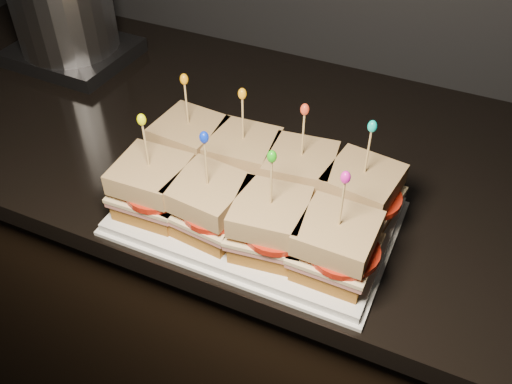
% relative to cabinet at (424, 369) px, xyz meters
% --- Properties ---
extents(cabinet, '(2.30, 0.59, 0.88)m').
position_rel_cabinet_xyz_m(cabinet, '(0.00, 0.00, 0.00)').
color(cabinet, black).
rests_on(cabinet, ground).
extents(granite_slab, '(2.34, 0.63, 0.04)m').
position_rel_cabinet_xyz_m(granite_slab, '(0.00, -0.00, 0.46)').
color(granite_slab, black).
rests_on(granite_slab, cabinet).
extents(platter, '(0.38, 0.24, 0.02)m').
position_rel_cabinet_xyz_m(platter, '(-0.30, -0.18, 0.48)').
color(platter, white).
rests_on(platter, granite_slab).
extents(platter_rim, '(0.39, 0.25, 0.01)m').
position_rel_cabinet_xyz_m(platter_rim, '(-0.30, -0.18, 0.48)').
color(platter_rim, white).
rests_on(platter_rim, granite_slab).
extents(sandwich_0_bread_bot, '(0.10, 0.10, 0.03)m').
position_rel_cabinet_xyz_m(sandwich_0_bread_bot, '(-0.44, -0.12, 0.50)').
color(sandwich_0_bread_bot, brown).
rests_on(sandwich_0_bread_bot, platter).
extents(sandwich_0_ham, '(0.11, 0.10, 0.01)m').
position_rel_cabinet_xyz_m(sandwich_0_ham, '(-0.44, -0.12, 0.52)').
color(sandwich_0_ham, '#BE6D64').
rests_on(sandwich_0_ham, sandwich_0_bread_bot).
extents(sandwich_0_cheese, '(0.11, 0.11, 0.01)m').
position_rel_cabinet_xyz_m(sandwich_0_cheese, '(-0.44, -0.12, 0.53)').
color(sandwich_0_cheese, beige).
rests_on(sandwich_0_cheese, sandwich_0_ham).
extents(sandwich_0_tomato, '(0.09, 0.09, 0.01)m').
position_rel_cabinet_xyz_m(sandwich_0_tomato, '(-0.43, -0.13, 0.54)').
color(sandwich_0_tomato, red).
rests_on(sandwich_0_tomato, sandwich_0_cheese).
extents(sandwich_0_bread_top, '(0.10, 0.10, 0.03)m').
position_rel_cabinet_xyz_m(sandwich_0_bread_top, '(-0.44, -0.12, 0.56)').
color(sandwich_0_bread_top, brown).
rests_on(sandwich_0_bread_top, sandwich_0_tomato).
extents(sandwich_0_pick, '(0.00, 0.00, 0.09)m').
position_rel_cabinet_xyz_m(sandwich_0_pick, '(-0.44, -0.12, 0.60)').
color(sandwich_0_pick, tan).
rests_on(sandwich_0_pick, sandwich_0_bread_top).
extents(sandwich_0_frill, '(0.01, 0.01, 0.02)m').
position_rel_cabinet_xyz_m(sandwich_0_frill, '(-0.44, -0.12, 0.65)').
color(sandwich_0_frill, orange).
rests_on(sandwich_0_frill, sandwich_0_pick).
extents(sandwich_1_bread_bot, '(0.10, 0.10, 0.03)m').
position_rel_cabinet_xyz_m(sandwich_1_bread_bot, '(-0.35, -0.12, 0.50)').
color(sandwich_1_bread_bot, brown).
rests_on(sandwich_1_bread_bot, platter).
extents(sandwich_1_ham, '(0.11, 0.10, 0.01)m').
position_rel_cabinet_xyz_m(sandwich_1_ham, '(-0.35, -0.12, 0.52)').
color(sandwich_1_ham, '#BE6D64').
rests_on(sandwich_1_ham, sandwich_1_bread_bot).
extents(sandwich_1_cheese, '(0.11, 0.10, 0.01)m').
position_rel_cabinet_xyz_m(sandwich_1_cheese, '(-0.35, -0.12, 0.53)').
color(sandwich_1_cheese, beige).
rests_on(sandwich_1_cheese, sandwich_1_ham).
extents(sandwich_1_tomato, '(0.09, 0.09, 0.01)m').
position_rel_cabinet_xyz_m(sandwich_1_tomato, '(-0.34, -0.13, 0.54)').
color(sandwich_1_tomato, red).
rests_on(sandwich_1_tomato, sandwich_1_cheese).
extents(sandwich_1_bread_top, '(0.10, 0.10, 0.03)m').
position_rel_cabinet_xyz_m(sandwich_1_bread_top, '(-0.35, -0.12, 0.56)').
color(sandwich_1_bread_top, brown).
rests_on(sandwich_1_bread_top, sandwich_1_tomato).
extents(sandwich_1_pick, '(0.00, 0.00, 0.09)m').
position_rel_cabinet_xyz_m(sandwich_1_pick, '(-0.35, -0.12, 0.60)').
color(sandwich_1_pick, tan).
rests_on(sandwich_1_pick, sandwich_1_bread_top).
extents(sandwich_1_frill, '(0.01, 0.01, 0.02)m').
position_rel_cabinet_xyz_m(sandwich_1_frill, '(-0.35, -0.12, 0.65)').
color(sandwich_1_frill, orange).
rests_on(sandwich_1_frill, sandwich_1_pick).
extents(sandwich_2_bread_bot, '(0.10, 0.10, 0.03)m').
position_rel_cabinet_xyz_m(sandwich_2_bread_bot, '(-0.26, -0.12, 0.50)').
color(sandwich_2_bread_bot, brown).
rests_on(sandwich_2_bread_bot, platter).
extents(sandwich_2_ham, '(0.11, 0.11, 0.01)m').
position_rel_cabinet_xyz_m(sandwich_2_ham, '(-0.26, -0.12, 0.52)').
color(sandwich_2_ham, '#BE6D64').
rests_on(sandwich_2_ham, sandwich_2_bread_bot).
extents(sandwich_2_cheese, '(0.11, 0.11, 0.01)m').
position_rel_cabinet_xyz_m(sandwich_2_cheese, '(-0.26, -0.12, 0.53)').
color(sandwich_2_cheese, beige).
rests_on(sandwich_2_cheese, sandwich_2_ham).
extents(sandwich_2_tomato, '(0.09, 0.09, 0.01)m').
position_rel_cabinet_xyz_m(sandwich_2_tomato, '(-0.25, -0.13, 0.54)').
color(sandwich_2_tomato, red).
rests_on(sandwich_2_tomato, sandwich_2_cheese).
extents(sandwich_2_bread_top, '(0.10, 0.10, 0.03)m').
position_rel_cabinet_xyz_m(sandwich_2_bread_top, '(-0.26, -0.12, 0.56)').
color(sandwich_2_bread_top, brown).
rests_on(sandwich_2_bread_top, sandwich_2_tomato).
extents(sandwich_2_pick, '(0.00, 0.00, 0.09)m').
position_rel_cabinet_xyz_m(sandwich_2_pick, '(-0.26, -0.12, 0.60)').
color(sandwich_2_pick, tan).
rests_on(sandwich_2_pick, sandwich_2_bread_top).
extents(sandwich_2_frill, '(0.01, 0.01, 0.02)m').
position_rel_cabinet_xyz_m(sandwich_2_frill, '(-0.26, -0.12, 0.65)').
color(sandwich_2_frill, red).
rests_on(sandwich_2_frill, sandwich_2_pick).
extents(sandwich_3_bread_bot, '(0.10, 0.10, 0.03)m').
position_rel_cabinet_xyz_m(sandwich_3_bread_bot, '(-0.17, -0.12, 0.50)').
color(sandwich_3_bread_bot, brown).
rests_on(sandwich_3_bread_bot, platter).
extents(sandwich_3_ham, '(0.11, 0.11, 0.01)m').
position_rel_cabinet_xyz_m(sandwich_3_ham, '(-0.17, -0.12, 0.52)').
color(sandwich_3_ham, '#BE6D64').
rests_on(sandwich_3_ham, sandwich_3_bread_bot).
extents(sandwich_3_cheese, '(0.11, 0.11, 0.01)m').
position_rel_cabinet_xyz_m(sandwich_3_cheese, '(-0.17, -0.12, 0.53)').
color(sandwich_3_cheese, beige).
rests_on(sandwich_3_cheese, sandwich_3_ham).
extents(sandwich_3_tomato, '(0.09, 0.09, 0.01)m').
position_rel_cabinet_xyz_m(sandwich_3_tomato, '(-0.15, -0.13, 0.54)').
color(sandwich_3_tomato, red).
rests_on(sandwich_3_tomato, sandwich_3_cheese).
extents(sandwich_3_bread_top, '(0.10, 0.10, 0.03)m').
position_rel_cabinet_xyz_m(sandwich_3_bread_top, '(-0.17, -0.12, 0.56)').
color(sandwich_3_bread_top, brown).
rests_on(sandwich_3_bread_top, sandwich_3_tomato).
extents(sandwich_3_pick, '(0.00, 0.00, 0.09)m').
position_rel_cabinet_xyz_m(sandwich_3_pick, '(-0.17, -0.12, 0.60)').
color(sandwich_3_pick, tan).
rests_on(sandwich_3_pick, sandwich_3_bread_top).
extents(sandwich_3_frill, '(0.01, 0.01, 0.02)m').
position_rel_cabinet_xyz_m(sandwich_3_frill, '(-0.17, -0.12, 0.65)').
color(sandwich_3_frill, '#05C5B6').
rests_on(sandwich_3_frill, sandwich_3_pick).
extents(sandwich_4_bread_bot, '(0.09, 0.09, 0.03)m').
position_rel_cabinet_xyz_m(sandwich_4_bread_bot, '(-0.44, -0.23, 0.50)').
color(sandwich_4_bread_bot, brown).
rests_on(sandwich_4_bread_bot, platter).
extents(sandwich_4_ham, '(0.10, 0.10, 0.01)m').
position_rel_cabinet_xyz_m(sandwich_4_ham, '(-0.44, -0.23, 0.52)').
color(sandwich_4_ham, '#BE6D64').
rests_on(sandwich_4_ham, sandwich_4_bread_bot).
extents(sandwich_4_cheese, '(0.11, 0.10, 0.01)m').
position_rel_cabinet_xyz_m(sandwich_4_cheese, '(-0.44, -0.23, 0.53)').
color(sandwich_4_cheese, beige).
rests_on(sandwich_4_cheese, sandwich_4_ham).
extents(sandwich_4_tomato, '(0.09, 0.09, 0.01)m').
position_rel_cabinet_xyz_m(sandwich_4_tomato, '(-0.43, -0.24, 0.54)').
color(sandwich_4_tomato, red).
rests_on(sandwich_4_tomato, sandwich_4_cheese).
extents(sandwich_4_bread_top, '(0.10, 0.10, 0.03)m').
position_rel_cabinet_xyz_m(sandwich_4_bread_top, '(-0.44, -0.23, 0.56)').
color(sandwich_4_bread_top, brown).
rests_on(sandwich_4_bread_top, sandwich_4_tomato).
extents(sandwich_4_pick, '(0.00, 0.00, 0.09)m').
position_rel_cabinet_xyz_m(sandwich_4_pick, '(-0.44, -0.23, 0.60)').
color(sandwich_4_pick, tan).
rests_on(sandwich_4_pick, sandwich_4_bread_top).
extents(sandwich_4_frill, '(0.01, 0.01, 0.02)m').
position_rel_cabinet_xyz_m(sandwich_4_frill, '(-0.44, -0.23, 0.65)').
color(sandwich_4_frill, '#E3ED03').
rests_on(sandwich_4_frill, sandwich_4_pick).
extents(sandwich_5_bread_bot, '(0.10, 0.10, 0.03)m').
position_rel_cabinet_xyz_m(sandwich_5_bread_bot, '(-0.35, -0.23, 0.50)').
color(sandwich_5_bread_bot, brown).
rests_on(sandwich_5_bread_bot, platter).
extents(sandwich_5_ham, '(0.11, 0.11, 0.01)m').
position_rel_cabinet_xyz_m(sandwich_5_ham, '(-0.35, -0.23, 0.52)').
color(sandwich_5_ham, '#BE6D64').
rests_on(sandwich_5_ham, sandwich_5_bread_bot).
extents(sandwich_5_cheese, '(0.11, 0.11, 0.01)m').
position_rel_cabinet_xyz_m(sandwich_5_cheese, '(-0.35, -0.23, 0.53)').
color(sandwich_5_cheese, beige).
rests_on(sandwich_5_cheese, sandwich_5_ham).
extents(sandwich_5_tomato, '(0.09, 0.09, 0.01)m').
position_rel_cabinet_xyz_m(sandwich_5_tomato, '(-0.34, -0.24, 0.54)').
color(sandwich_5_tomato, red).
rests_on(sandwich_5_tomato, sandwich_5_cheese).
extents(sandwich_5_bread_top, '(0.10, 0.10, 0.03)m').
position_rel_cabinet_xyz_m(sandwich_5_bread_top, '(-0.35, -0.23, 0.56)').
color(sandwich_5_bread_top, brown).
rests_on(sandwich_5_bread_top, sandwich_5_tomato).
extents(sandwich_5_pick, '(0.00, 0.00, 0.09)m').
position_rel_cabinet_xyz_m(sandwich_5_pick, '(-0.35, -0.23, 0.60)').
color(sandwich_5_pick, tan).
rests_on(sandwich_5_pick, sandwich_5_bread_top).
extents(sandwich_5_frill, '(0.01, 0.01, 0.02)m').
position_rel_cabinet_xyz_m(sandwich_5_frill, '(-0.35, -0.23, 0.65)').
color(sandwich_5_frill, '#092AD0').
rests_on(sandwich_5_frill, sandwich_5_pick).
extents(sandwich_6_bread_bot, '(0.10, 0.10, 0.03)m').
position_rel_cabinet_xyz_m(sandwich_6_bread_bot, '(-0.26, -0.23, 0.50)').
color(sandwich_6_bread_bot, brown).
rests_on(sandwich_6_bread_bot, platter).
extents(sandwich_6_ham, '(0.11, 0.11, 0.01)m').
position_rel_cabinet_xyz_m(sandwich_6_ham, '(-0.26, -0.23, 0.52)').
color(sandwich_6_ham, '#BE6D64').
rests_on(sandwich_6_ham, sandwich_6_bread_bot).
extents(sandwich_6_cheese, '(0.11, 0.11, 0.01)m').
position_rel_cabinet_xyz_m(sandwich_6_cheese, '(-0.26, -0.23, 0.53)').
color(sandwich_6_cheese, beige).
rests_on(sandwich_6_cheese, sandwich_6_ham).
extents(sandwich_6_tomato, '(0.09, 0.09, 0.01)m').
position_rel_cabinet_xyz_m(sandwich_6_tomato, '(-0.25, -0.24, 0.54)').
color(sandwich_6_tomato, red).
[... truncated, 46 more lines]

